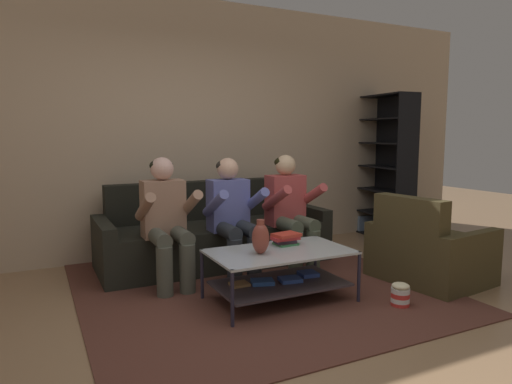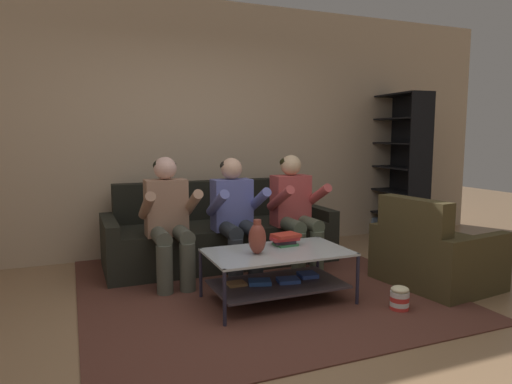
% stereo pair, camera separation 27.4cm
% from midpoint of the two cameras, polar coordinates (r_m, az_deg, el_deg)
% --- Properties ---
extents(ground, '(16.80, 16.80, 0.00)m').
position_cam_midpoint_polar(ground, '(3.37, 5.26, -16.93)').
color(ground, '#9C7653').
extents(back_partition, '(8.40, 0.12, 2.90)m').
position_cam_midpoint_polar(back_partition, '(5.37, -6.86, 7.95)').
color(back_partition, '#CDB393').
rests_on(back_partition, ground).
extents(couch, '(2.40, 0.89, 0.86)m').
position_cam_midpoint_polar(couch, '(4.95, -3.02, -5.51)').
color(couch, black).
rests_on(couch, ground).
extents(person_seated_left, '(0.50, 0.58, 1.17)m').
position_cam_midpoint_polar(person_seated_left, '(4.20, -9.03, -2.94)').
color(person_seated_left, '#4F5145').
rests_on(person_seated_left, ground).
extents(person_seated_middle, '(0.50, 0.58, 1.15)m').
position_cam_midpoint_polar(person_seated_middle, '(4.39, -0.77, -2.54)').
color(person_seated_middle, '#292F35').
rests_on(person_seated_middle, ground).
extents(person_seated_right, '(0.50, 0.58, 1.17)m').
position_cam_midpoint_polar(person_seated_right, '(4.66, 6.64, -1.92)').
color(person_seated_right, '#525B47').
rests_on(person_seated_right, ground).
extents(coffee_table, '(1.16, 0.67, 0.43)m').
position_cam_midpoint_polar(coffee_table, '(3.81, 4.80, -9.51)').
color(coffee_table, silver).
rests_on(coffee_table, ground).
extents(area_rug, '(3.00, 3.26, 0.01)m').
position_cam_midpoint_polar(area_rug, '(4.33, 1.01, -11.24)').
color(area_rug, brown).
rests_on(area_rug, ground).
extents(vase, '(0.14, 0.14, 0.28)m').
position_cam_midpoint_polar(vase, '(3.64, 2.33, -5.77)').
color(vase, brown).
rests_on(vase, coffee_table).
extents(book_stack, '(0.25, 0.20, 0.10)m').
position_cam_midpoint_polar(book_stack, '(3.95, 5.66, -5.89)').
color(book_stack, '#3B8750').
rests_on(book_stack, coffee_table).
extents(bookshelf, '(0.40, 1.11, 1.89)m').
position_cam_midpoint_polar(bookshelf, '(6.42, 18.19, 2.22)').
color(bookshelf, black).
rests_on(bookshelf, ground).
extents(armchair, '(0.92, 1.02, 0.82)m').
position_cam_midpoint_polar(armchair, '(4.56, 23.02, -7.34)').
color(armchair, '#443A20').
rests_on(armchair, ground).
extents(popcorn_tub, '(0.15, 0.15, 0.20)m').
position_cam_midpoint_polar(popcorn_tub, '(3.88, 19.51, -12.43)').
color(popcorn_tub, red).
rests_on(popcorn_tub, ground).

